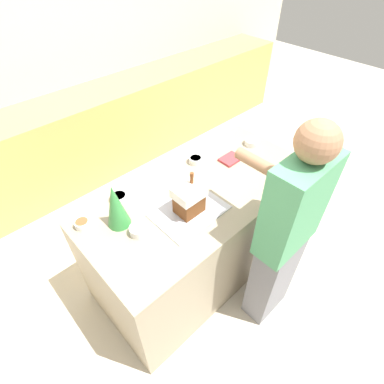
{
  "coord_description": "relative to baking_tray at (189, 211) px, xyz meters",
  "views": [
    {
      "loc": [
        -1.12,
        -1.08,
        2.34
      ],
      "look_at": [
        -0.1,
        0.0,
        0.96
      ],
      "focal_mm": 28.0,
      "sensor_mm": 36.0,
      "label": 1
    }
  ],
  "objects": [
    {
      "name": "back_cabinet_block",
      "position": [
        0.2,
        1.92,
        -0.42
      ],
      "size": [
        6.0,
        0.6,
        0.96
      ],
      "color": "tan",
      "rests_on": "ground_plane"
    },
    {
      "name": "gingerbread_house",
      "position": [
        0.0,
        0.0,
        0.11
      ],
      "size": [
        0.19,
        0.15,
        0.28
      ],
      "color": "brown",
      "rests_on": "baking_tray"
    },
    {
      "name": "decorative_tree",
      "position": [
        -0.39,
        0.23,
        0.16
      ],
      "size": [
        0.15,
        0.15,
        0.32
      ],
      "color": "#33843D",
      "rests_on": "kitchen_island"
    },
    {
      "name": "baking_tray",
      "position": [
        0.0,
        0.0,
        0.0
      ],
      "size": [
        0.47,
        0.34,
        0.01
      ],
      "color": "#B2B2BC",
      "rests_on": "kitchen_island"
    },
    {
      "name": "wall_back",
      "position": [
        0.2,
        2.25,
        0.4
      ],
      "size": [
        8.0,
        0.05,
        2.6
      ],
      "color": "beige",
      "rests_on": "ground_plane"
    },
    {
      "name": "person",
      "position": [
        0.31,
        -0.54,
        -0.03
      ],
      "size": [
        0.44,
        0.55,
        1.68
      ],
      "color": "slate",
      "rests_on": "ground_plane"
    },
    {
      "name": "cookbook",
      "position": [
        0.63,
        0.19,
        0.01
      ],
      "size": [
        0.17,
        0.13,
        0.02
      ],
      "color": "#B23338",
      "rests_on": "kitchen_island"
    },
    {
      "name": "candy_bowl_beside_tree",
      "position": [
        -0.57,
        0.37,
        0.02
      ],
      "size": [
        0.09,
        0.09,
        0.05
      ],
      "color": "white",
      "rests_on": "kitchen_island"
    },
    {
      "name": "ground_plane",
      "position": [
        0.2,
        0.08,
        -0.9
      ],
      "size": [
        12.0,
        12.0,
        0.0
      ],
      "primitive_type": "plane",
      "color": "beige"
    },
    {
      "name": "candy_bowl_near_tray_left",
      "position": [
        -0.35,
        0.08,
        0.03
      ],
      "size": [
        0.11,
        0.11,
        0.05
      ],
      "color": "white",
      "rests_on": "kitchen_island"
    },
    {
      "name": "candy_bowl_center_rear",
      "position": [
        0.4,
        0.36,
        0.02
      ],
      "size": [
        0.11,
        0.11,
        0.05
      ],
      "color": "white",
      "rests_on": "kitchen_island"
    },
    {
      "name": "kitchen_island",
      "position": [
        0.2,
        0.08,
        -0.45
      ],
      "size": [
        1.76,
        0.83,
        0.9
      ],
      "color": "gray",
      "rests_on": "ground_plane"
    },
    {
      "name": "candy_bowl_behind_tray",
      "position": [
        -0.27,
        0.41,
        0.02
      ],
      "size": [
        0.11,
        0.11,
        0.05
      ],
      "color": "white",
      "rests_on": "kitchen_island"
    },
    {
      "name": "candy_bowl_near_tray_right",
      "position": [
        0.92,
        0.21,
        0.02
      ],
      "size": [
        0.12,
        0.12,
        0.05
      ],
      "color": "silver",
      "rests_on": "kitchen_island"
    }
  ]
}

